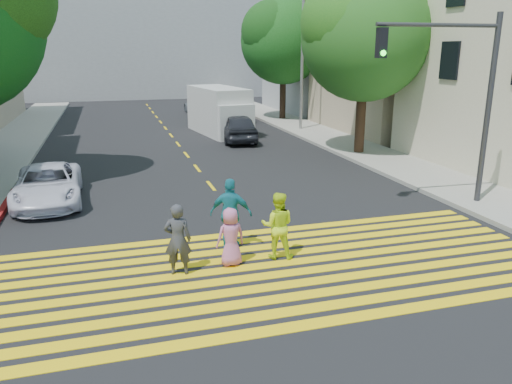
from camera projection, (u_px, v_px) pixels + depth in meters
name	position (u px, v px, depth m)	size (l,w,h in m)	color
ground	(296.00, 294.00, 10.41)	(120.00, 120.00, 0.00)	black
sidewalk_left	(19.00, 138.00, 28.38)	(3.00, 40.00, 0.15)	gray
sidewalk_right	(345.00, 144.00, 26.54)	(3.00, 60.00, 0.15)	gray
crosswalk	(277.00, 269.00, 11.59)	(13.40, 5.30, 0.01)	yellow
lane_line	(168.00, 132.00, 31.17)	(0.12, 34.40, 0.01)	yellow
building_right_tan	(416.00, 49.00, 30.64)	(10.00, 10.00, 10.00)	tan
building_right_grey	(339.00, 49.00, 40.79)	(10.00, 10.00, 10.00)	gray
backdrop_block	(137.00, 39.00, 53.05)	(30.00, 8.00, 12.00)	gray
tree_right_near	(367.00, 29.00, 22.75)	(6.74, 6.20, 8.61)	#361B11
tree_right_far	(284.00, 36.00, 34.74)	(7.21, 6.96, 8.67)	black
pedestrian_man	(178.00, 240.00, 11.13)	(0.61, 0.40, 1.67)	#35363C
pedestrian_woman	(278.00, 225.00, 12.05)	(0.80, 0.63, 1.65)	#CCF01B
pedestrian_child	(231.00, 237.00, 11.65)	(0.69, 0.45, 1.41)	#BA6394
pedestrian_extra	(231.00, 214.00, 12.64)	(1.07, 0.45, 1.83)	teal
white_sedan	(48.00, 185.00, 16.46)	(2.07, 4.48, 1.24)	silver
dark_car_near	(238.00, 128.00, 27.69)	(1.81, 4.49, 1.53)	black
silver_car	(201.00, 105.00, 39.63)	(1.89, 4.65, 1.35)	#8D94A0
dark_car_parked	(238.00, 110.00, 36.16)	(1.47, 4.20, 1.39)	black
white_van	(220.00, 112.00, 30.01)	(2.98, 6.10, 2.76)	silver
traffic_signal	(460.00, 85.00, 15.11)	(4.10, 0.39, 6.01)	#333237
street_lamp	(299.00, 35.00, 29.83)	(2.27, 0.27, 10.03)	gray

